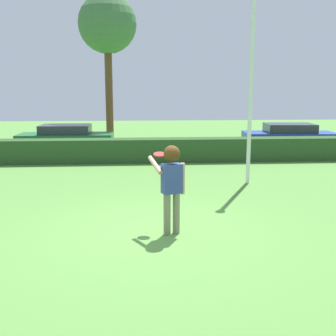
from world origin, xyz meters
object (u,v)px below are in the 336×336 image
at_px(person, 172,179).
at_px(parked_car_blue, 289,136).
at_px(frisbee, 160,154).
at_px(willow_tree, 107,26).
at_px(parked_car_green, 66,137).
at_px(lamppost, 252,68).

height_order(person, parked_car_blue, person).
relative_size(frisbee, willow_tree, 0.03).
bearing_deg(parked_car_blue, parked_car_green, 179.19).
bearing_deg(person, parked_car_blue, 59.83).
bearing_deg(lamppost, parked_car_green, 134.01).
xyz_separation_m(frisbee, willow_tree, (-1.90, 13.83, 4.47)).
distance_m(parked_car_green, parked_car_blue, 10.35).
bearing_deg(person, parked_car_green, 109.18).
bearing_deg(willow_tree, parked_car_green, -119.85).
bearing_deg(frisbee, willow_tree, 97.84).
height_order(frisbee, parked_car_blue, frisbee).
height_order(lamppost, parked_car_green, lamppost).
height_order(parked_car_blue, willow_tree, willow_tree).
bearing_deg(parked_car_green, person, -70.82).
distance_m(frisbee, parked_car_blue, 12.50).
height_order(frisbee, willow_tree, willow_tree).
height_order(person, willow_tree, willow_tree).
xyz_separation_m(frisbee, lamppost, (2.91, 3.85, 1.92)).
distance_m(frisbee, lamppost, 5.20).
relative_size(frisbee, lamppost, 0.04).
relative_size(person, parked_car_blue, 0.41).
bearing_deg(parked_car_green, willow_tree, 60.15).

